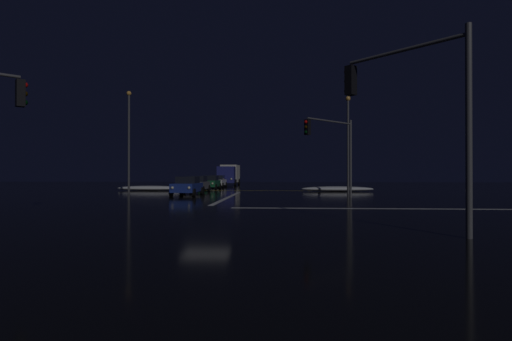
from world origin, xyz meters
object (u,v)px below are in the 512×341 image
(sedan_gray, at_px, (197,184))
(sedan_white, at_px, (217,181))
(traffic_signal_se, at_px, (411,99))
(streetlamp_right_near, at_px, (348,137))
(traffic_signal_ne, at_px, (333,142))
(streetlamp_left_near, at_px, (129,135))
(sedan_blue, at_px, (187,186))
(sedan_green, at_px, (210,182))
(box_truck, at_px, (229,174))

(sedan_gray, relative_size, sedan_white, 1.00)
(traffic_signal_se, xyz_separation_m, streetlamp_right_near, (1.91, 22.60, 0.84))
(traffic_signal_ne, xyz_separation_m, streetlamp_left_near, (-17.76, 6.75, 1.30))
(sedan_blue, height_order, sedan_white, same)
(traffic_signal_se, bearing_deg, sedan_green, 111.02)
(sedan_white, distance_m, traffic_signal_ne, 24.79)
(sedan_blue, height_order, traffic_signal_ne, traffic_signal_ne)
(sedan_green, xyz_separation_m, sedan_white, (-0.09, 5.73, 0.00))
(sedan_gray, bearing_deg, sedan_blue, -85.82)
(sedan_blue, height_order, sedan_gray, same)
(sedan_green, height_order, streetlamp_right_near, streetlamp_right_near)
(sedan_blue, distance_m, streetlamp_left_near, 8.54)
(sedan_blue, height_order, box_truck, box_truck)
(sedan_gray, height_order, sedan_green, same)
(sedan_gray, height_order, streetlamp_left_near, streetlamp_left_near)
(sedan_blue, height_order, streetlamp_left_near, streetlamp_left_near)
(box_truck, distance_m, traffic_signal_ne, 31.62)
(sedan_green, bearing_deg, sedan_gray, -90.47)
(sedan_blue, bearing_deg, sedan_green, 91.65)
(sedan_green, distance_m, sedan_white, 5.74)
(sedan_blue, distance_m, sedan_white, 18.19)
(box_truck, height_order, streetlamp_left_near, streetlamp_left_near)
(sedan_gray, xyz_separation_m, traffic_signal_se, (12.20, -24.81, 3.41))
(streetlamp_left_near, bearing_deg, sedan_blue, -28.62)
(traffic_signal_se, relative_size, streetlamp_right_near, 0.70)
(streetlamp_right_near, distance_m, streetlamp_left_near, 20.01)
(sedan_white, height_order, traffic_signal_ne, traffic_signal_ne)
(sedan_blue, relative_size, traffic_signal_ne, 0.74)
(sedan_white, height_order, traffic_signal_se, traffic_signal_se)
(sedan_green, distance_m, traffic_signal_ne, 19.97)
(sedan_blue, xyz_separation_m, streetlamp_left_near, (-6.31, 3.44, 4.62))
(box_truck, relative_size, traffic_signal_se, 1.35)
(traffic_signal_se, bearing_deg, sedan_white, 108.14)
(box_truck, bearing_deg, sedan_gray, -91.32)
(sedan_blue, distance_m, traffic_signal_ne, 12.37)
(traffic_signal_ne, height_order, streetlamp_right_near, streetlamp_right_near)
(sedan_white, bearing_deg, sedan_green, -89.14)
(box_truck, relative_size, streetlamp_right_near, 0.95)
(traffic_signal_se, bearing_deg, traffic_signal_ne, 91.22)
(sedan_gray, distance_m, traffic_signal_ne, 15.24)
(traffic_signal_ne, xyz_separation_m, streetlamp_right_near, (2.25, 6.75, 0.93))
(sedan_green, xyz_separation_m, traffic_signal_ne, (11.81, -15.76, 3.32))
(sedan_white, xyz_separation_m, box_truck, (0.50, 7.91, 0.91))
(traffic_signal_ne, bearing_deg, streetlamp_left_near, 159.19)
(streetlamp_right_near, bearing_deg, sedan_gray, 171.07)
(box_truck, height_order, streetlamp_right_near, streetlamp_right_near)
(sedan_blue, xyz_separation_m, traffic_signal_ne, (11.45, -3.31, 3.32))
(sedan_blue, xyz_separation_m, traffic_signal_se, (11.79, -19.15, 3.41))
(sedan_white, xyz_separation_m, streetlamp_right_near, (14.14, -14.74, 4.25))
(sedan_white, bearing_deg, streetlamp_left_near, -111.69)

